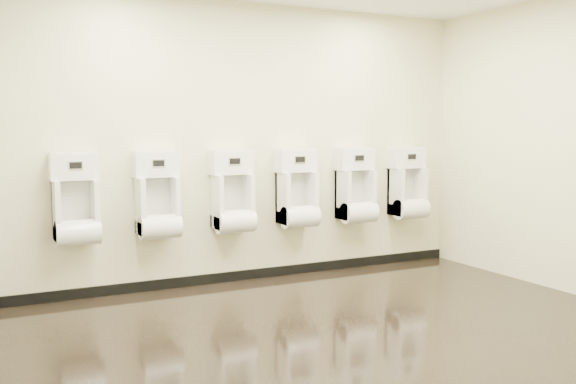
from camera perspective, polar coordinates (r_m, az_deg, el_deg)
name	(u,v)px	position (r m, az deg, el deg)	size (l,w,h in m)	color
ground	(335,326)	(5.19, 4.21, -11.78)	(5.00, 3.50, 0.00)	black
back_wall	(247,143)	(6.51, -3.67, 4.33)	(5.00, 0.02, 2.80)	beige
front_wall	(509,159)	(3.57, 19.02, 2.80)	(5.00, 0.02, 2.80)	beige
right_wall	(564,145)	(6.60, 23.32, 3.89)	(0.02, 3.50, 2.80)	beige
skirting_back	(248,275)	(6.67, -3.55, -7.34)	(5.00, 0.02, 0.10)	black
urinal_0	(76,206)	(5.95, -18.33, -1.19)	(0.43, 0.32, 0.80)	silver
urinal_1	(158,202)	(6.10, -11.51, -0.85)	(0.43, 0.32, 0.80)	silver
urinal_2	(233,198)	(6.33, -4.93, -0.50)	(0.43, 0.32, 0.80)	silver
urinal_3	(297,194)	(6.63, 0.84, -0.19)	(0.43, 0.32, 0.80)	silver
urinal_4	(356,191)	(6.99, 6.08, 0.09)	(0.43, 0.32, 0.80)	silver
urinal_5	(408,188)	(7.39, 10.62, 0.33)	(0.43, 0.32, 0.80)	silver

